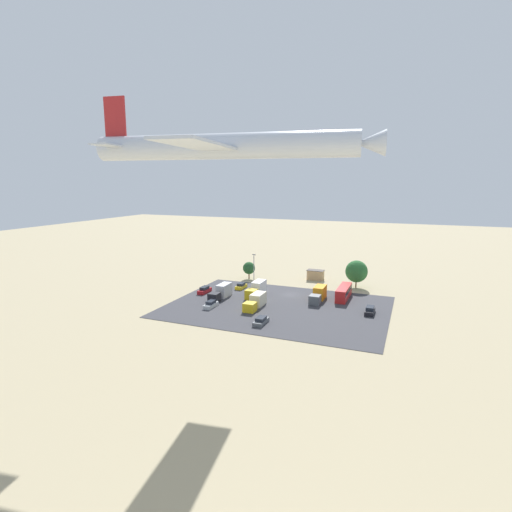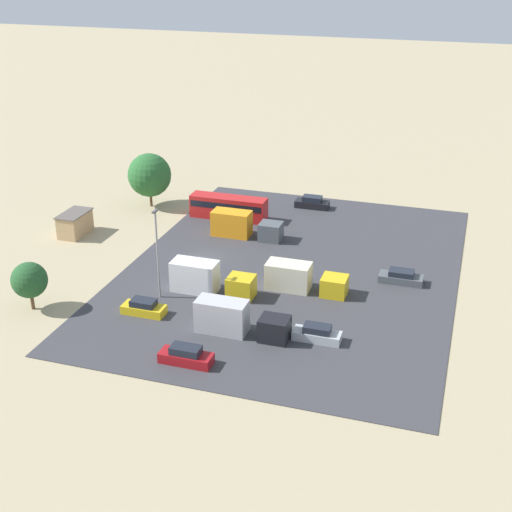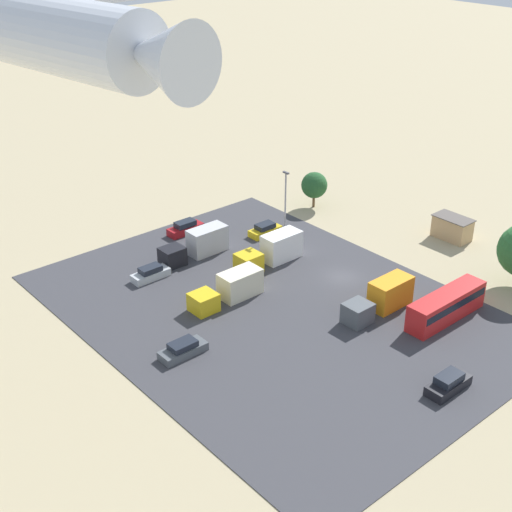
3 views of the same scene
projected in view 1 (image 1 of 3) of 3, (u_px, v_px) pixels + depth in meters
ground_plane at (291, 295)px, 102.04m from camera, size 400.00×400.00×0.00m
parking_lot_surface at (277, 307)px, 92.27m from camera, size 49.62×36.30×0.08m
shed_building at (316, 275)px, 117.63m from camera, size 4.91×2.83×2.92m
bus at (344, 292)px, 98.37m from camera, size 2.49×10.29×3.01m
parked_car_0 at (241, 286)px, 107.85m from camera, size 1.84×4.37×1.51m
parked_car_1 at (370, 311)px, 87.04m from camera, size 1.90×4.64×1.66m
parked_car_2 at (261, 321)px, 80.88m from camera, size 1.94×4.75×1.43m
parked_car_3 at (205, 290)px, 103.55m from camera, size 1.77×4.79×1.66m
parked_car_4 at (211, 304)px, 91.64m from camera, size 1.73×4.52×1.54m
parked_truck_0 at (257, 289)px, 101.34m from camera, size 2.48×8.95×3.32m
parked_truck_1 at (256, 301)px, 91.66m from camera, size 2.55×8.67×2.91m
parked_truck_2 at (319, 294)px, 96.93m from camera, size 2.46×8.90×3.17m
parked_truck_3 at (221, 292)px, 98.79m from camera, size 2.33×9.02×3.22m
tree_near_shed at (249, 268)px, 118.51m from camera, size 3.65×3.65×5.08m
tree_apron_mid at (357, 271)px, 108.31m from camera, size 5.99×5.99×7.52m
light_pole_lot_centre at (254, 271)px, 105.60m from camera, size 0.90×0.28×9.66m
airplane at (230, 146)px, 58.34m from camera, size 42.92×36.12×9.68m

